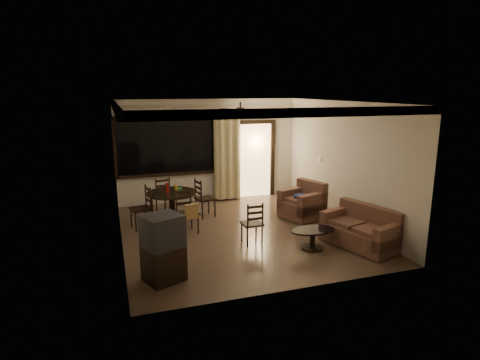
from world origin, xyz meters
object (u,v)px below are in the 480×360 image
object	(u,v)px
sofa	(362,231)
armchair	(303,203)
tv_cabinet	(163,248)
dining_chair_east	(205,205)
dining_chair_south	(188,220)
side_chair	(252,231)
dining_chair_north	(161,203)
dining_table	(172,198)
coffee_table	(313,236)
dining_chair_west	(141,216)

from	to	relation	value
sofa	armchair	distance (m)	1.99
tv_cabinet	sofa	world-z (taller)	tv_cabinet
dining_chair_east	sofa	xyz separation A→B (m)	(2.52, -2.81, 0.03)
dining_chair_south	tv_cabinet	xyz separation A→B (m)	(-0.79, -2.05, 0.25)
dining_chair_east	side_chair	bearing A→B (deg)	-179.02
armchair	side_chair	distance (m)	2.11
dining_chair_east	tv_cabinet	xyz separation A→B (m)	(-1.41, -3.07, 0.28)
dining_chair_south	sofa	size ratio (longest dim) A/B	0.58
dining_chair_north	sofa	size ratio (longest dim) A/B	0.58
dining_table	tv_cabinet	size ratio (longest dim) A/B	1.05
dining_chair_south	armchair	world-z (taller)	dining_chair_south
dining_chair_north	dining_table	bearing A→B (deg)	90.12
tv_cabinet	dining_chair_south	bearing A→B (deg)	46.09
dining_chair_south	coffee_table	xyz separation A→B (m)	(2.16, -1.61, -0.04)
tv_cabinet	armchair	size ratio (longest dim) A/B	1.02
coffee_table	dining_chair_east	bearing A→B (deg)	120.16
dining_table	dining_chair_east	xyz separation A→B (m)	(0.81, 0.18, -0.29)
dining_table	dining_chair_north	world-z (taller)	dining_chair_north
dining_chair_east	dining_chair_north	bearing A→B (deg)	46.76
dining_chair_east	tv_cabinet	distance (m)	3.39
dining_chair_north	sofa	xyz separation A→B (m)	(3.52, -3.39, 0.03)
tv_cabinet	side_chair	size ratio (longest dim) A/B	1.26
coffee_table	side_chair	xyz separation A→B (m)	(-1.03, 0.62, -0.00)
tv_cabinet	sofa	distance (m)	3.95
armchair	side_chair	xyz separation A→B (m)	(-1.75, -1.18, -0.10)
dining_chair_north	tv_cabinet	bearing A→B (deg)	70.56
sofa	tv_cabinet	bearing A→B (deg)	166.57
tv_cabinet	dining_table	bearing A→B (deg)	55.42
tv_cabinet	coffee_table	xyz separation A→B (m)	(2.94, 0.43, -0.30)
side_chair	coffee_table	bearing A→B (deg)	147.15
dining_chair_south	tv_cabinet	distance (m)	2.21
coffee_table	armchair	bearing A→B (deg)	68.36
dining_table	coffee_table	xyz separation A→B (m)	(2.34, -2.45, -0.31)
dining_chair_west	dining_chair_south	bearing A→B (deg)	42.03
dining_chair_south	sofa	bearing A→B (deg)	-42.42
dining_chair_south	dining_chair_north	distance (m)	1.64
dining_chair_east	coffee_table	xyz separation A→B (m)	(1.53, -2.63, -0.02)
sofa	side_chair	size ratio (longest dim) A/B	1.85
dining_chair_east	tv_cabinet	world-z (taller)	tv_cabinet
dining_table	dining_chair_south	world-z (taller)	dining_chair_south
tv_cabinet	coffee_table	world-z (taller)	tv_cabinet
dining_chair_west	side_chair	world-z (taller)	dining_chair_west
dining_chair_north	coffee_table	bearing A→B (deg)	115.26
dining_chair_west	tv_cabinet	distance (m)	2.71
dining_chair_east	dining_chair_south	xyz separation A→B (m)	(-0.63, -1.02, 0.02)
dining_chair_east	side_chair	xyz separation A→B (m)	(0.50, -2.01, -0.02)
dining_chair_east	dining_chair_north	xyz separation A→B (m)	(-0.99, 0.58, 0.00)
dining_table	side_chair	xyz separation A→B (m)	(1.31, -1.83, -0.31)
dining_table	sofa	size ratio (longest dim) A/B	0.72
dining_chair_east	coffee_table	world-z (taller)	dining_chair_east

